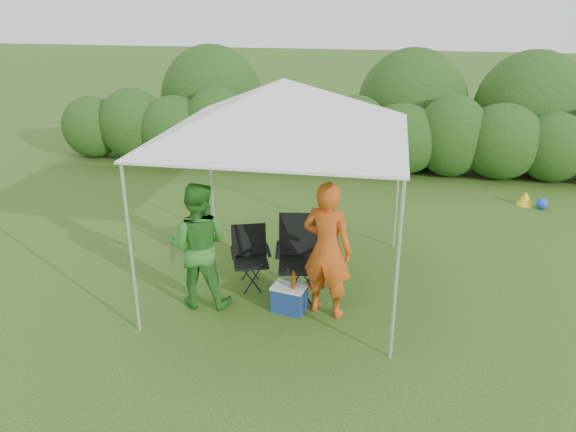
% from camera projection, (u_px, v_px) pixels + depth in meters
% --- Properties ---
extents(ground, '(70.00, 70.00, 0.00)m').
position_uv_depth(ground, '(277.00, 300.00, 7.47)').
color(ground, '#3E641F').
extents(hedge, '(13.20, 1.53, 1.80)m').
position_uv_depth(hedge, '(332.00, 134.00, 12.64)').
color(hedge, '#285018').
rests_on(hedge, ground).
extents(canopy, '(3.10, 3.10, 2.83)m').
position_uv_depth(canopy, '(284.00, 108.00, 7.01)').
color(canopy, silver).
rests_on(canopy, ground).
extents(chair_right, '(0.75, 0.69, 1.09)m').
position_uv_depth(chair_right, '(302.00, 252.00, 7.42)').
color(chair_right, black).
rests_on(chair_right, ground).
extents(chair_left, '(0.62, 0.60, 0.84)m').
position_uv_depth(chair_left, '(250.00, 253.00, 7.72)').
color(chair_left, black).
rests_on(chair_left, ground).
extents(man, '(0.74, 0.59, 1.76)m').
position_uv_depth(man, '(327.00, 250.00, 6.86)').
color(man, '#D35018').
rests_on(man, ground).
extents(woman, '(0.86, 0.69, 1.66)m').
position_uv_depth(woman, '(198.00, 245.00, 7.10)').
color(woman, '#32802A').
rests_on(woman, ground).
extents(cooler, '(0.47, 0.38, 0.35)m').
position_uv_depth(cooler, '(289.00, 298.00, 7.16)').
color(cooler, navy).
rests_on(cooler, ground).
extents(bottle, '(0.06, 0.06, 0.24)m').
position_uv_depth(bottle, '(293.00, 280.00, 7.00)').
color(bottle, '#592D0C').
rests_on(bottle, cooler).
extents(lawn_toy, '(0.53, 0.44, 0.26)m').
position_uv_depth(lawn_toy, '(530.00, 200.00, 10.70)').
color(lawn_toy, yellow).
rests_on(lawn_toy, ground).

